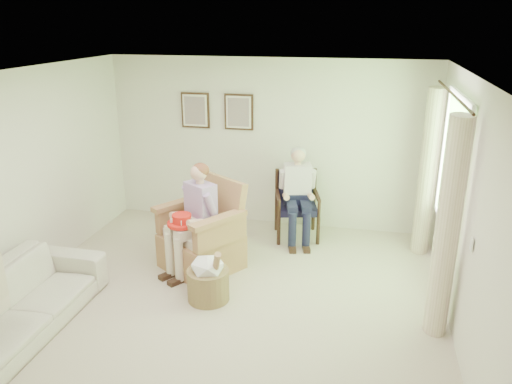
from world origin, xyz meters
TOP-DOWN VIEW (x-y plane):
  - floor at (0.00, 0.00)m, footprint 5.50×5.50m
  - back_wall at (0.00, 2.75)m, footprint 5.00×0.04m
  - front_wall at (0.00, -2.75)m, footprint 5.00×0.04m
  - left_wall at (-2.50, 0.00)m, footprint 0.04×5.50m
  - right_wall at (2.50, 0.00)m, footprint 0.04×5.50m
  - ceiling at (0.00, 0.00)m, footprint 5.00×5.50m
  - window at (2.46, 1.20)m, footprint 0.13×2.50m
  - curtain_left at (2.33, 0.22)m, footprint 0.34×0.34m
  - curtain_right at (2.33, 2.18)m, footprint 0.34×0.34m
  - framed_print_left at (-1.15, 2.71)m, footprint 0.45×0.05m
  - framed_print_right at (-0.45, 2.71)m, footprint 0.45×0.05m
  - wicker_armchair at (-0.54, 1.05)m, footprint 0.91×0.91m
  - wood_armchair at (0.55, 2.34)m, footprint 0.63×0.59m
  - sofa at (-1.95, -0.81)m, footprint 2.25×0.88m
  - person_wicker at (-0.54, 0.90)m, footprint 0.40×0.62m
  - person_dark at (0.55, 2.18)m, footprint 0.40×0.63m
  - red_hat at (-0.68, 0.74)m, footprint 0.37×0.37m
  - hatbox at (-0.20, 0.26)m, footprint 0.57×0.57m

SIDE VIEW (x-z plane):
  - floor at x=0.00m, z-range 0.00..0.00m
  - hatbox at x=-0.20m, z-range -0.08..0.64m
  - sofa at x=-1.95m, z-range 0.00..0.66m
  - wicker_armchair at x=-0.54m, z-range -0.21..0.96m
  - wood_armchair at x=0.55m, z-range 0.05..1.01m
  - red_hat at x=-0.68m, z-range 0.69..0.83m
  - person_dark at x=0.55m, z-range 0.12..1.48m
  - person_wicker at x=-0.54m, z-range 0.13..1.55m
  - curtain_left at x=2.33m, z-range 0.00..2.30m
  - curtain_right at x=2.33m, z-range 0.00..2.30m
  - back_wall at x=0.00m, z-range 0.00..2.60m
  - front_wall at x=0.00m, z-range 0.00..2.60m
  - left_wall at x=-2.50m, z-range 0.00..2.60m
  - right_wall at x=2.50m, z-range 0.00..2.60m
  - window at x=2.46m, z-range 0.77..2.40m
  - framed_print_left at x=-1.15m, z-range 1.51..2.06m
  - framed_print_right at x=-0.45m, z-range 1.51..2.06m
  - ceiling at x=0.00m, z-range 2.59..2.61m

